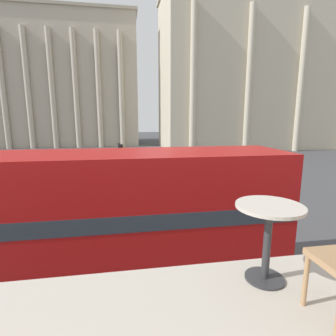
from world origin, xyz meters
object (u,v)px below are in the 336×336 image
at_px(cafe_dining_table, 268,226).
at_px(traffic_light_mid, 120,159).
at_px(pedestrian_blue, 57,211).
at_px(pedestrian_olive, 266,179).
at_px(car_white, 140,157).
at_px(pedestrian_yellow, 275,185).
at_px(double_decker_bus, 113,216).
at_px(plaza_building_left, 62,83).
at_px(traffic_light_near, 167,171).
at_px(plaza_building_right, 254,74).
at_px(pedestrian_white, 160,154).
at_px(car_navy, 215,160).

relative_size(cafe_dining_table, traffic_light_mid, 0.21).
relative_size(pedestrian_blue, pedestrian_olive, 0.90).
distance_m(car_white, pedestrian_blue, 18.98).
height_order(pedestrian_blue, pedestrian_olive, pedestrian_olive).
height_order(cafe_dining_table, pedestrian_yellow, cafe_dining_table).
xyz_separation_m(car_white, pedestrian_blue, (-4.94, -18.33, 0.24)).
relative_size(double_decker_bus, plaza_building_left, 0.35).
bearing_deg(cafe_dining_table, traffic_light_near, 85.01).
xyz_separation_m(double_decker_bus, cafe_dining_table, (1.69, -5.60, 1.94)).
relative_size(plaza_building_left, pedestrian_blue, 18.33).
bearing_deg(plaza_building_right, plaza_building_left, 161.57).
distance_m(double_decker_bus, pedestrian_blue, 5.76).
height_order(plaza_building_right, pedestrian_blue, plaza_building_right).
bearing_deg(plaza_building_right, pedestrian_yellow, -113.75).
xyz_separation_m(cafe_dining_table, traffic_light_mid, (-1.61, 17.32, -2.02)).
bearing_deg(pedestrian_olive, traffic_light_mid, -147.44).
height_order(cafe_dining_table, car_white, cafe_dining_table).
relative_size(plaza_building_left, traffic_light_mid, 8.64).
bearing_deg(pedestrian_blue, double_decker_bus, 175.54).
xyz_separation_m(double_decker_bus, pedestrian_white, (4.71, 23.80, -1.44)).
distance_m(plaza_building_left, car_navy, 38.85).
bearing_deg(car_white, traffic_light_near, 97.54).
distance_m(traffic_light_near, pedestrian_yellow, 7.65).
height_order(pedestrian_blue, pedestrian_white, pedestrian_blue).
xyz_separation_m(plaza_building_left, pedestrian_blue, (8.91, -45.07, -11.22)).
bearing_deg(pedestrian_olive, traffic_light_near, -115.38).
relative_size(traffic_light_mid, pedestrian_white, 2.14).
distance_m(car_white, pedestrian_white, 2.67).
relative_size(traffic_light_mid, car_white, 0.83).
distance_m(car_navy, pedestrian_yellow, 12.22).
bearing_deg(pedestrian_blue, traffic_light_mid, -57.44).
height_order(traffic_light_near, pedestrian_olive, traffic_light_near).
height_order(plaza_building_left, car_navy, plaza_building_left).
height_order(double_decker_bus, pedestrian_white, double_decker_bus).
relative_size(cafe_dining_table, pedestrian_blue, 0.44).
bearing_deg(double_decker_bus, traffic_light_mid, 91.31).
relative_size(plaza_building_right, traffic_light_mid, 9.48).
relative_size(car_white, pedestrian_white, 2.57).
distance_m(traffic_light_mid, pedestrian_yellow, 10.91).
xyz_separation_m(traffic_light_near, car_navy, (7.65, 13.37, -1.62)).
bearing_deg(pedestrian_olive, plaza_building_right, 113.45).
bearing_deg(pedestrian_white, pedestrian_yellow, 82.63).
bearing_deg(cafe_dining_table, pedestrian_yellow, 57.72).
bearing_deg(double_decker_bus, plaza_building_left, 104.94).
distance_m(double_decker_bus, traffic_light_mid, 11.72).
bearing_deg(traffic_light_near, plaza_building_left, 108.55).
distance_m(plaza_building_left, pedestrian_olive, 47.75).
xyz_separation_m(cafe_dining_table, car_white, (0.44, 28.75, -3.61)).
relative_size(car_white, pedestrian_yellow, 2.62).
distance_m(car_navy, pedestrian_white, 6.82).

